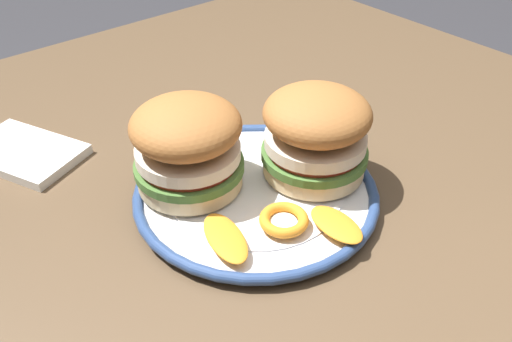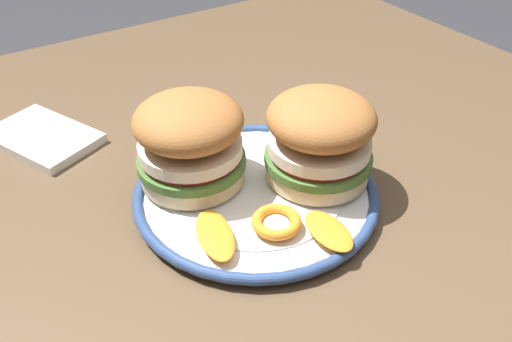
{
  "view_description": "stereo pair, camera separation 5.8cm",
  "coord_description": "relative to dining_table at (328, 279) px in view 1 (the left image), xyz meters",
  "views": [
    {
      "loc": [
        0.28,
        -0.35,
        1.16
      ],
      "look_at": [
        -0.08,
        -0.05,
        0.82
      ],
      "focal_mm": 38.11,
      "sensor_mm": 36.0,
      "label": 1
    },
    {
      "loc": [
        0.31,
        -0.3,
        1.16
      ],
      "look_at": [
        -0.08,
        -0.05,
        0.82
      ],
      "focal_mm": 38.11,
      "sensor_mm": 36.0,
      "label": 2
    }
  ],
  "objects": [
    {
      "name": "orange_peel_strip_long",
      "position": [
        0.02,
        -0.03,
        0.12
      ],
      "size": [
        0.07,
        0.04,
        0.01
      ],
      "color": "orange",
      "rests_on": "dinner_plate"
    },
    {
      "name": "dinner_plate",
      "position": [
        -0.08,
        -0.05,
        0.11
      ],
      "size": [
        0.27,
        0.27,
        0.02
      ],
      "color": "white",
      "rests_on": "dining_table"
    },
    {
      "name": "sandwich_half_left",
      "position": [
        -0.13,
        -0.1,
        0.17
      ],
      "size": [
        0.16,
        0.16,
        0.1
      ],
      "color": "beige",
      "rests_on": "dinner_plate"
    },
    {
      "name": "orange_peel_strip_short",
      "position": [
        -0.03,
        -0.12,
        0.12
      ],
      "size": [
        0.08,
        0.05,
        0.01
      ],
      "color": "orange",
      "rests_on": "dinner_plate"
    },
    {
      "name": "dining_table",
      "position": [
        0.0,
        0.0,
        0.0
      ],
      "size": [
        1.26,
        1.05,
        0.78
      ],
      "color": "brown",
      "rests_on": "ground"
    },
    {
      "name": "folded_napkin",
      "position": [
        -0.33,
        -0.21,
        0.1
      ],
      "size": [
        0.16,
        0.14,
        0.01
      ],
      "primitive_type": "cube",
      "rotation": [
        0.0,
        0.0,
        0.41
      ],
      "color": "white",
      "rests_on": "dining_table"
    },
    {
      "name": "sandwich_half_right",
      "position": [
        -0.06,
        0.03,
        0.17
      ],
      "size": [
        0.15,
        0.15,
        0.1
      ],
      "color": "beige",
      "rests_on": "dinner_plate"
    },
    {
      "name": "orange_peel_curled",
      "position": [
        -0.01,
        -0.06,
        0.12
      ],
      "size": [
        0.06,
        0.06,
        0.01
      ],
      "color": "orange",
      "rests_on": "dinner_plate"
    }
  ]
}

